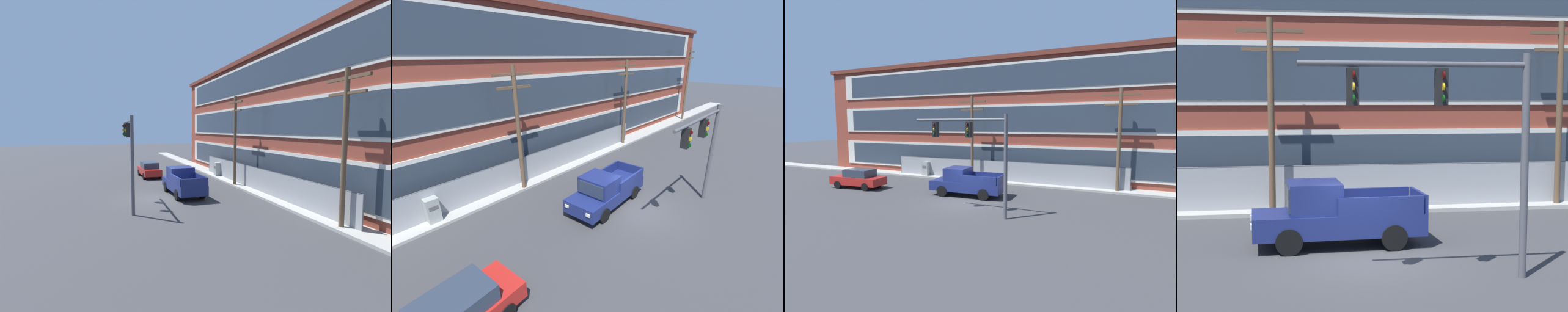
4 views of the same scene
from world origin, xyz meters
TOP-DOWN VIEW (x-y plane):
  - ground_plane at (0.00, 0.00)m, footprint 160.00×160.00m
  - sidewalk_building_side at (0.00, 7.80)m, footprint 80.00×1.80m
  - brick_mill_building at (2.93, 13.97)m, footprint 49.50×11.14m
  - chain_link_fence at (-0.57, 7.81)m, footprint 21.53×0.06m
  - traffic_signal_mast at (2.00, -2.14)m, footprint 5.80×0.43m
  - pickup_truck_navy at (-0.78, 1.96)m, footprint 5.43×2.28m
  - utility_pole_near_corner at (-2.76, 7.11)m, footprint 2.58×0.26m
  - utility_pole_midblock at (9.26, 7.44)m, footprint 2.72×0.26m
  - utility_pole_far_east at (23.16, 7.14)m, footprint 2.40×0.26m
  - electrical_cabinet at (-8.07, 7.51)m, footprint 0.62×0.54m

SIDE VIEW (x-z plane):
  - ground_plane at x=0.00m, z-range 0.00..0.00m
  - sidewalk_building_side at x=0.00m, z-range 0.00..0.16m
  - electrical_cabinet at x=-8.07m, z-range 0.00..1.48m
  - pickup_truck_navy at x=-0.78m, z-range -0.06..1.98m
  - chain_link_fence at x=-0.57m, z-range 0.02..1.94m
  - traffic_signal_mast at x=2.00m, z-range 1.23..6.96m
  - utility_pole_near_corner at x=-2.76m, z-range 0.46..8.17m
  - utility_pole_midblock at x=9.26m, z-range 0.49..8.34m
  - utility_pole_far_east at x=23.16m, z-range 0.46..9.61m
  - brick_mill_building at x=2.93m, z-range 0.01..11.39m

